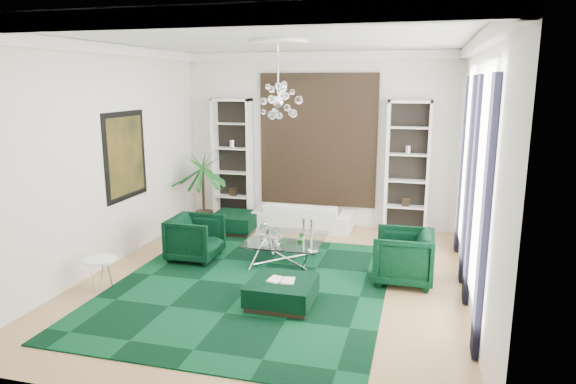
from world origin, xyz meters
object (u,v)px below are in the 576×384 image
(ottoman_front, at_px, (282,293))
(palm, at_px, (203,179))
(armchair_right, at_px, (403,257))
(sofa, at_px, (303,216))
(side_table, at_px, (101,275))
(armchair_left, at_px, (195,238))
(coffee_table, at_px, (286,251))
(ottoman_side, at_px, (235,223))

(ottoman_front, height_order, palm, palm)
(armchair_right, xyz_separation_m, ottoman_front, (-1.65, -1.32, -0.24))
(armchair_right, height_order, ottoman_front, armchair_right)
(sofa, distance_m, side_table, 4.58)
(armchair_left, bearing_deg, palm, 19.78)
(armchair_left, height_order, coffee_table, armchair_left)
(ottoman_side, xyz_separation_m, side_table, (-0.92, -3.45, 0.04))
(armchair_right, relative_size, ottoman_side, 1.03)
(sofa, height_order, ottoman_front, sofa)
(armchair_right, relative_size, ottoman_front, 1.02)
(armchair_right, distance_m, palm, 4.95)
(ottoman_side, bearing_deg, sofa, 20.98)
(ottoman_side, bearing_deg, palm, 165.34)
(sofa, xyz_separation_m, ottoman_side, (-1.37, -0.53, -0.11))
(ottoman_front, height_order, side_table, side_table)
(ottoman_side, xyz_separation_m, ottoman_front, (1.95, -3.27, -0.02))
(sofa, distance_m, ottoman_side, 1.47)
(sofa, height_order, palm, palm)
(coffee_table, bearing_deg, sofa, 95.06)
(armchair_right, relative_size, palm, 0.44)
(armchair_left, height_order, side_table, armchair_left)
(ottoman_front, bearing_deg, armchair_left, 144.11)
(armchair_right, distance_m, coffee_table, 2.09)
(sofa, distance_m, armchair_left, 2.75)
(armchair_left, xyz_separation_m, ottoman_front, (2.03, -1.47, -0.21))
(ottoman_front, xyz_separation_m, side_table, (-2.86, -0.17, 0.06))
(coffee_table, height_order, ottoman_side, coffee_table)
(sofa, relative_size, side_table, 4.21)
(armchair_left, xyz_separation_m, coffee_table, (1.64, 0.23, -0.17))
(armchair_left, height_order, ottoman_front, armchair_left)
(armchair_right, xyz_separation_m, palm, (-4.41, 2.16, 0.65))
(coffee_table, xyz_separation_m, side_table, (-2.47, -1.88, 0.02))
(sofa, bearing_deg, armchair_right, 131.95)
(ottoman_side, relative_size, side_table, 1.82)
(armchair_left, relative_size, ottoman_side, 0.96)
(armchair_left, bearing_deg, sofa, -32.10)
(ottoman_side, bearing_deg, coffee_table, -45.13)
(armchair_left, distance_m, side_table, 1.85)
(armchair_left, distance_m, armchair_right, 3.69)
(coffee_table, xyz_separation_m, ottoman_side, (-1.56, 1.57, -0.02))
(coffee_table, distance_m, ottoman_front, 1.75)
(sofa, xyz_separation_m, armchair_left, (-1.46, -2.33, 0.09))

